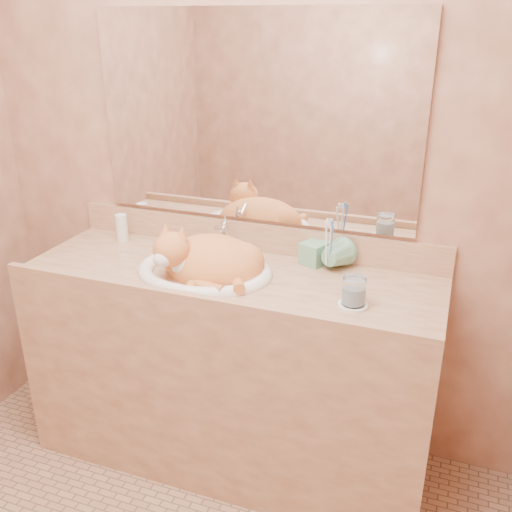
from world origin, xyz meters
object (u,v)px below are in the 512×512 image
(cat, at_px, (207,259))
(toothbrush_cup, at_px, (328,259))
(water_glass, at_px, (354,291))
(sink_basin, at_px, (204,253))
(vanity_counter, at_px, (231,369))
(soap_dispenser, at_px, (307,243))

(cat, bearing_deg, toothbrush_cup, 24.82)
(water_glass, bearing_deg, sink_basin, 172.43)
(sink_basin, distance_m, toothbrush_cup, 0.47)
(toothbrush_cup, height_order, water_glass, toothbrush_cup)
(vanity_counter, distance_m, toothbrush_cup, 0.61)
(water_glass, bearing_deg, soap_dispenser, 131.67)
(cat, bearing_deg, soap_dispenser, 33.19)
(soap_dispenser, height_order, toothbrush_cup, soap_dispenser)
(vanity_counter, relative_size, sink_basin, 3.11)
(vanity_counter, height_order, soap_dispenser, soap_dispenser)
(sink_basin, bearing_deg, soap_dispenser, 32.02)
(water_glass, bearing_deg, cat, 172.95)
(cat, height_order, water_glass, cat)
(cat, relative_size, toothbrush_cup, 3.39)
(toothbrush_cup, bearing_deg, soap_dispenser, 164.88)
(toothbrush_cup, bearing_deg, vanity_counter, -157.60)
(cat, bearing_deg, water_glass, -4.28)
(vanity_counter, relative_size, toothbrush_cup, 13.68)
(toothbrush_cup, bearing_deg, sink_basin, -159.56)
(water_glass, bearing_deg, toothbrush_cup, 121.29)
(cat, distance_m, toothbrush_cup, 0.46)
(cat, distance_m, soap_dispenser, 0.39)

